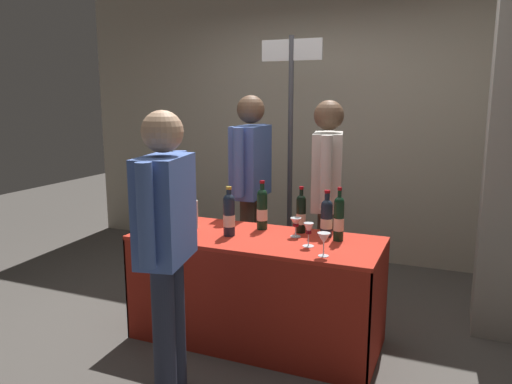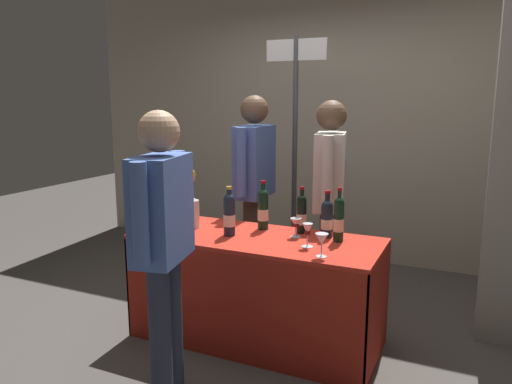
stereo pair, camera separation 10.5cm
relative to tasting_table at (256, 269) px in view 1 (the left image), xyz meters
name	(u,v)px [view 1 (the left image)]	position (x,y,z in m)	size (l,w,h in m)	color
ground_plane	(256,338)	(0.00, 0.00, -0.50)	(12.00, 12.00, 0.00)	#514C47
back_partition	(334,103)	(0.00, 2.02, 1.08)	(5.74, 0.12, 3.16)	#B2A893
tasting_table	(256,269)	(0.00, 0.00, 0.00)	(1.64, 0.67, 0.73)	red
featured_wine_bottle	(167,207)	(-0.69, 0.00, 0.36)	(0.07, 0.07, 0.33)	#192333
display_bottle_0	(262,208)	(-0.03, 0.19, 0.37)	(0.08, 0.08, 0.34)	black
display_bottle_1	(339,218)	(0.52, 0.12, 0.37)	(0.07, 0.07, 0.35)	black
display_bottle_2	(229,214)	(-0.18, -0.04, 0.37)	(0.08, 0.08, 0.33)	#192333
display_bottle_3	(301,213)	(0.24, 0.21, 0.36)	(0.07, 0.07, 0.32)	black
display_bottle_4	(327,217)	(0.42, 0.19, 0.36)	(0.08, 0.08, 0.31)	#192333
wine_glass_near_vendor	(309,230)	(0.38, -0.07, 0.33)	(0.07, 0.07, 0.15)	silver
wine_glass_mid	(296,223)	(0.24, 0.10, 0.32)	(0.07, 0.07, 0.13)	silver
wine_glass_near_taster	(324,239)	(0.52, -0.22, 0.33)	(0.08, 0.08, 0.14)	silver
flower_vase	(191,210)	(-0.50, 0.02, 0.36)	(0.10, 0.10, 0.42)	silver
brochure_stand	(192,212)	(-0.58, 0.16, 0.31)	(0.17, 0.01, 0.16)	silver
vendor_presenter	(251,176)	(-0.37, 0.78, 0.50)	(0.23, 0.62, 1.65)	#4C4233
vendor_assistant	(327,187)	(0.30, 0.68, 0.46)	(0.29, 0.57, 1.61)	#4C4233
taster_foreground_right	(166,233)	(-0.19, -0.78, 0.43)	(0.29, 0.56, 1.57)	#2D3347
booth_signpost	(290,133)	(-0.17, 1.17, 0.82)	(0.53, 0.04, 2.14)	#47474C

